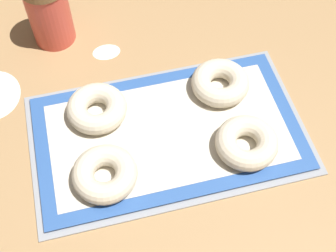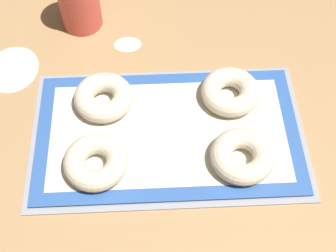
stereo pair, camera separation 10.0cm
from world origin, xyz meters
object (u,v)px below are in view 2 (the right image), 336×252
at_px(bagel_front_right, 242,156).
at_px(bagel_back_left, 104,97).
at_px(baking_tray, 168,134).
at_px(bagel_front_left, 96,162).
at_px(bagel_back_right, 230,92).

distance_m(bagel_front_right, bagel_back_left, 0.30).
distance_m(baking_tray, bagel_front_left, 0.16).
xyz_separation_m(bagel_front_right, bagel_back_right, (-0.00, 0.15, 0.00)).
xyz_separation_m(baking_tray, bagel_back_right, (0.13, 0.08, 0.03)).
bearing_deg(bagel_back_right, baking_tray, -149.34).
distance_m(bagel_front_left, bagel_back_right, 0.30).
distance_m(bagel_front_right, bagel_back_right, 0.15).
height_order(baking_tray, bagel_back_right, bagel_back_right).
bearing_deg(bagel_front_left, bagel_back_left, 86.20).
bearing_deg(baking_tray, bagel_front_right, -28.52).
relative_size(bagel_front_left, bagel_back_left, 1.00).
bearing_deg(bagel_front_right, bagel_back_right, 91.62).
relative_size(bagel_back_left, bagel_back_right, 1.00).
bearing_deg(bagel_front_left, bagel_back_right, 29.41).
relative_size(baking_tray, bagel_front_left, 4.50).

